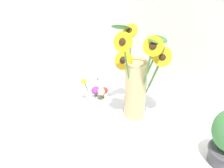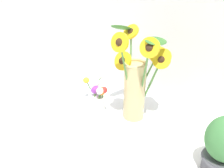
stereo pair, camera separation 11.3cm
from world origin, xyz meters
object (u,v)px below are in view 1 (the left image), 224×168
object	(u,v)px
mason_jar_sunflowers	(137,79)
vase_small_center	(98,104)
serving_tray	(112,112)
vase_bulb_right	(93,91)

from	to	relation	value
mason_jar_sunflowers	vase_small_center	size ratio (longest dim) A/B	2.86
serving_tray	vase_bulb_right	xyz separation A→B (m)	(-0.12, 0.02, 0.06)
mason_jar_sunflowers	vase_bulb_right	world-z (taller)	mason_jar_sunflowers
serving_tray	vase_small_center	distance (m)	0.10
serving_tray	mason_jar_sunflowers	distance (m)	0.22
vase_small_center	mason_jar_sunflowers	bearing A→B (deg)	35.59
vase_small_center	vase_bulb_right	distance (m)	0.13
serving_tray	vase_bulb_right	world-z (taller)	vase_bulb_right
serving_tray	vase_bulb_right	distance (m)	0.14
serving_tray	mason_jar_sunflowers	xyz separation A→B (m)	(0.11, 0.03, 0.18)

